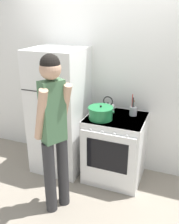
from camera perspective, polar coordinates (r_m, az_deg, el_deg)
name	(u,v)px	position (r m, az deg, el deg)	size (l,w,h in m)	color
ground_plane	(101,160)	(3.99, 2.70, -10.80)	(14.00, 14.00, 0.00)	gray
wall_back	(104,80)	(3.50, 3.24, 7.28)	(10.00, 0.06, 2.55)	silver
refrigerator	(60,112)	(3.50, -6.86, 0.09)	(0.69, 0.72, 1.73)	white
stove_range	(114,148)	(3.39, 5.71, -8.22)	(0.75, 0.70, 0.91)	white
dutch_oven_pot	(101,113)	(3.11, 2.57, -0.23)	(0.35, 0.31, 0.18)	#237A42
tea_kettle	(108,107)	(3.35, 4.25, 1.05)	(0.22, 0.17, 0.22)	silver
utensil_jar	(133,111)	(3.28, 9.97, 0.33)	(0.10, 0.10, 0.28)	#B7BABF
person	(54,128)	(2.64, -8.16, -3.72)	(0.41, 0.44, 1.80)	#2D2D30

